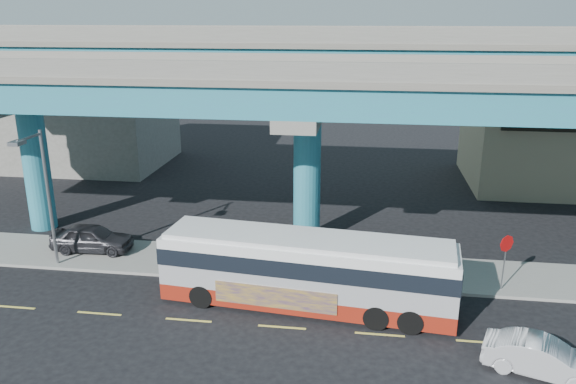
# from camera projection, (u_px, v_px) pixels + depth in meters

# --- Properties ---
(ground) EXTENTS (120.00, 120.00, 0.00)m
(ground) POSITION_uv_depth(u_px,v_px,m) (283.00, 323.00, 23.48)
(ground) COLOR black
(ground) RESTS_ON ground
(sidewalk) EXTENTS (70.00, 4.00, 0.15)m
(sidewalk) POSITION_uv_depth(u_px,v_px,m) (299.00, 266.00, 28.65)
(sidewalk) COLOR gray
(sidewalk) RESTS_ON ground
(lane_markings) EXTENTS (58.00, 0.12, 0.01)m
(lane_markings) POSITION_uv_depth(u_px,v_px,m) (282.00, 327.00, 23.20)
(lane_markings) COLOR #D8C64C
(lane_markings) RESTS_ON ground
(viaduct) EXTENTS (52.00, 12.40, 11.70)m
(viaduct) POSITION_uv_depth(u_px,v_px,m) (308.00, 79.00, 29.32)
(viaduct) COLOR teal
(viaduct) RESTS_ON ground
(building_beige) EXTENTS (14.00, 10.23, 7.00)m
(building_beige) POSITION_uv_depth(u_px,v_px,m) (567.00, 139.00, 41.73)
(building_beige) COLOR tan
(building_beige) RESTS_ON ground
(building_concrete) EXTENTS (12.00, 10.00, 9.00)m
(building_concrete) POSITION_uv_depth(u_px,v_px,m) (91.00, 112.00, 47.43)
(building_concrete) COLOR gray
(building_concrete) RESTS_ON ground
(transit_bus) EXTENTS (13.01, 4.05, 3.29)m
(transit_bus) POSITION_uv_depth(u_px,v_px,m) (307.00, 269.00, 24.38)
(transit_bus) COLOR maroon
(transit_bus) RESTS_ON ground
(sedan) EXTENTS (3.89, 4.94, 1.34)m
(sedan) POSITION_uv_depth(u_px,v_px,m) (543.00, 358.00, 20.00)
(sedan) COLOR silver
(sedan) RESTS_ON ground
(parked_car) EXTENTS (2.11, 4.47, 1.47)m
(parked_car) POSITION_uv_depth(u_px,v_px,m) (92.00, 238.00, 30.14)
(parked_car) COLOR #2A2A2F
(parked_car) RESTS_ON sidewalk
(street_lamp) EXTENTS (0.50, 2.31, 6.96)m
(street_lamp) POSITION_uv_depth(u_px,v_px,m) (40.00, 181.00, 26.96)
(street_lamp) COLOR gray
(street_lamp) RESTS_ON sidewalk
(stop_sign) EXTENTS (0.69, 0.48, 2.70)m
(stop_sign) POSITION_uv_depth(u_px,v_px,m) (506.00, 250.00, 25.51)
(stop_sign) COLOR gray
(stop_sign) RESTS_ON sidewalk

